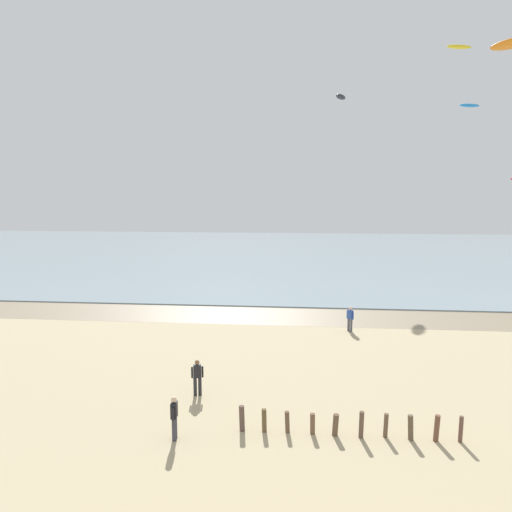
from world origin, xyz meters
The scene contains 9 objects.
wet_sand_strip centered at (0.00, 26.88, 0.00)m, with size 120.00×5.22×0.01m, color #84755B.
sea centered at (0.00, 64.49, 0.05)m, with size 160.00×70.00×0.10m, color #7F939E.
groyne_mid centered at (2.42, 9.47, 0.48)m, with size 8.52×0.36×1.08m.
person_nearest_camera centered at (-4.05, 12.52, 0.92)m, with size 0.56×0.30×1.71m.
person_mid_beach centered at (4.08, 23.38, 0.92)m, with size 0.44×0.42×1.71m.
person_left_flank centered at (-4.09, 8.62, 0.92)m, with size 0.25×0.57×1.71m.
kite_aloft_0 centered at (19.40, 48.09, 19.03)m, with size 2.44×0.78×0.39m, color #2384D1.
kite_aloft_1 centered at (5.11, 47.75, 20.14)m, with size 2.69×0.86×0.43m, color black.
kite_aloft_5 centered at (13.88, 35.09, 21.59)m, with size 2.21×0.71×0.35m, color yellow.
Camera 1 is at (0.54, -7.66, 9.35)m, focal length 32.62 mm.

